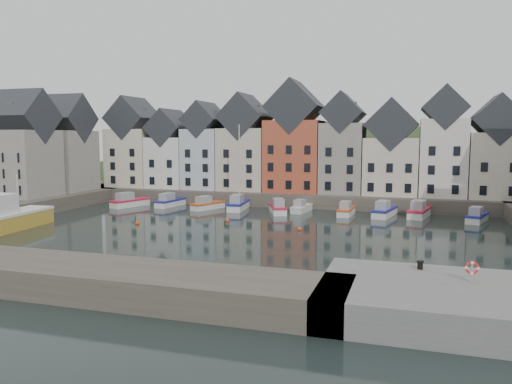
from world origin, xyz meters
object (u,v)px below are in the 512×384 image
at_px(boat_a, 129,202).
at_px(large_vessel, 2,218).
at_px(life_ring_post, 472,268).
at_px(boat_d, 238,204).
at_px(mooring_bollard, 420,265).

relative_size(boat_a, large_vessel, 0.52).
height_order(large_vessel, life_ring_post, large_vessel).
bearing_deg(boat_a, boat_d, 25.77).
relative_size(mooring_bollard, life_ring_post, 0.43).
relative_size(boat_a, boat_d, 0.53).
bearing_deg(large_vessel, mooring_bollard, -17.31).
distance_m(boat_a, mooring_bollard, 53.66).
xyz_separation_m(large_vessel, mooring_bollard, (44.97, -10.69, 0.75)).
bearing_deg(boat_a, large_vessel, -77.26).
xyz_separation_m(boat_a, mooring_bollard, (42.32, -32.95, 1.57)).
bearing_deg(life_ring_post, boat_a, 142.10).
bearing_deg(life_ring_post, boat_d, 127.04).
distance_m(boat_a, life_ring_post, 57.36).
relative_size(large_vessel, life_ring_post, 10.00).
height_order(boat_a, life_ring_post, life_ring_post).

